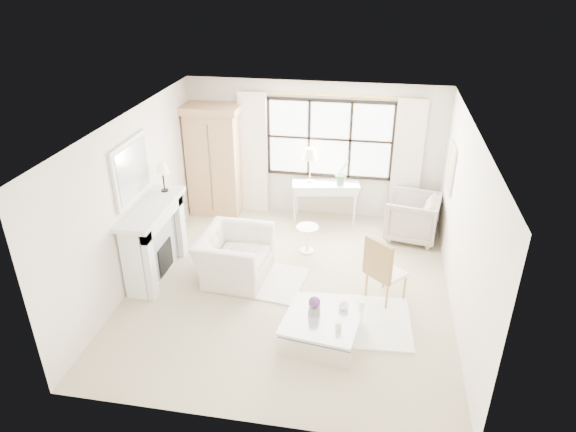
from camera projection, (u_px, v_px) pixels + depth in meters
The scene contains 32 objects.
floor at pixel (290, 286), 8.28m from camera, with size 5.50×5.50×0.00m, color tan.
ceiling at pixel (291, 124), 7.06m from camera, with size 5.50×5.50×0.00m, color white.
wall_back at pixel (314, 150), 10.09m from camera, with size 5.00×5.00×0.00m, color beige.
wall_front at pixel (245, 329), 5.26m from camera, with size 5.00×5.00×0.00m, color white.
wall_left at pixel (134, 199), 8.06m from camera, with size 5.50×5.50×0.00m, color beige.
wall_right at pixel (464, 225), 7.29m from camera, with size 5.50×5.50×0.00m, color white.
window_pane at pixel (330, 139), 9.91m from camera, with size 2.40×0.02×1.50m, color white.
window_frame at pixel (330, 139), 9.90m from camera, with size 2.50×0.04×1.50m, color black, non-canonical shape.
curtain_rod at pixel (331, 95), 9.46m from camera, with size 0.04×0.04×3.30m, color #AD8C3C.
curtain_left at pixel (254, 154), 10.23m from camera, with size 0.55×0.10×2.47m, color white.
curtain_right at pixel (407, 163), 9.77m from camera, with size 0.55×0.10×2.47m, color silver.
fireplace at pixel (153, 239), 8.34m from camera, with size 0.58×1.66×1.26m.
mirror_frame at pixel (131, 170), 7.83m from camera, with size 0.05×1.15×0.95m, color silver.
mirror_glass at pixel (133, 170), 7.82m from camera, with size 0.02×1.00×0.80m, color silver.
art_frame at pixel (451, 168), 8.69m from camera, with size 0.04×0.62×0.82m, color silver.
art_canvas at pixel (450, 168), 8.70m from camera, with size 0.01×0.52×0.72m, color #B7A88E.
mantel_lamp at pixel (162, 169), 8.37m from camera, with size 0.22×0.22×0.51m.
armoire at pixel (215, 160), 10.21m from camera, with size 1.13×0.71×2.24m.
console_table at pixel (325, 202), 10.19m from camera, with size 1.36×0.67×0.80m.
console_lamp at pixel (310, 155), 9.82m from camera, with size 0.28×0.28×0.69m.
orchid_plant at pixel (342, 173), 9.84m from camera, with size 0.27×0.22×0.49m, color #55714B.
side_table at pixel (307, 235), 9.11m from camera, with size 0.40×0.40×0.51m.
rug_left at pixel (257, 279), 8.45m from camera, with size 1.51×1.07×0.03m, color silver.
rug_right at pixel (354, 320), 7.48m from camera, with size 1.63×1.22×0.03m, color white.
club_armchair at pixel (234, 256), 8.37m from camera, with size 1.20×1.05×0.78m, color beige.
wingback_chair at pixel (412, 217), 9.54m from camera, with size 0.90×0.93×0.85m, color #A29588.
french_chair at pixel (385, 282), 7.84m from camera, with size 0.68×0.68×1.08m.
coffee_table at pixel (321, 329), 7.05m from camera, with size 1.13×1.13×0.38m.
planter_box at pixel (314, 310), 7.01m from camera, with size 0.16×0.16×0.12m, color slate.
planter_flowers at pixel (314, 302), 6.95m from camera, with size 0.16×0.16×0.16m, color #562B6B.
pillar_candle at pixel (338, 326), 6.71m from camera, with size 0.08×0.08×0.12m, color silver.
coffee_vase at pixel (344, 304), 7.10m from camera, with size 0.14×0.14×0.15m, color white.
Camera 1 is at (1.15, -6.77, 4.77)m, focal length 32.00 mm.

